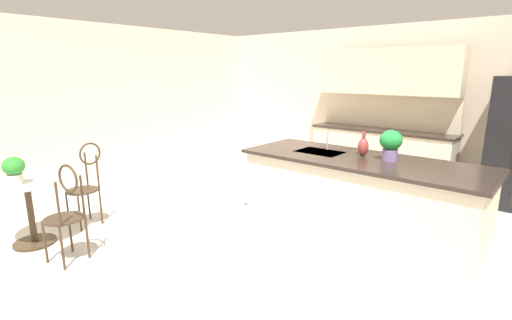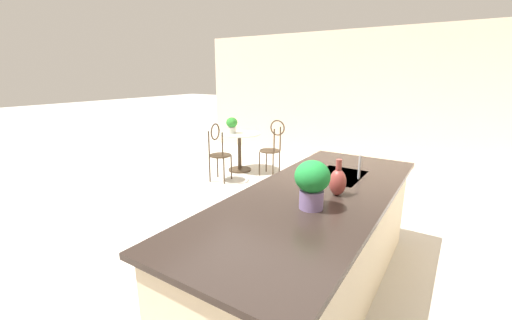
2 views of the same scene
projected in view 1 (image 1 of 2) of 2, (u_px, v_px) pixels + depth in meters
The scene contains 13 objects.
ground_plane at pixel (296, 249), 4.11m from camera, with size 40.00×40.00×0.00m, color beige.
wall_back at pixel (417, 104), 6.51m from camera, with size 9.00×0.12×2.70m, color beige.
wall_left_window at pixel (94, 104), 6.48m from camera, with size 0.12×7.80×2.70m, color beige.
kitchen_island at pixel (358, 195), 4.45m from camera, with size 2.80×1.06×0.92m.
back_counter_run at pixel (380, 153), 6.63m from camera, with size 2.44×0.64×1.52m.
upper_cabinet_run at pixel (386, 71), 6.28m from camera, with size 2.40×0.36×0.76m.
bistro_table at pixel (30, 206), 4.14m from camera, with size 0.80×0.80×0.74m.
chair_near_window at pixel (86, 181), 4.67m from camera, with size 0.41×0.50×1.04m.
chair_by_island at pixel (66, 209), 3.71m from camera, with size 0.51×0.44×1.04m.
sink_faucet at pixel (327, 141), 4.79m from camera, with size 0.02×0.02×0.22m, color #B2B5BA.
potted_plant_on_table at pixel (14, 169), 3.89m from camera, with size 0.21×0.21×0.30m.
potted_plant_counter_near at pixel (391, 143), 4.17m from camera, with size 0.25×0.25×0.35m.
vase_on_counter at pixel (363, 146), 4.46m from camera, with size 0.13×0.13×0.29m.
Camera 1 is at (2.10, -3.16, 1.91)m, focal length 26.23 mm.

